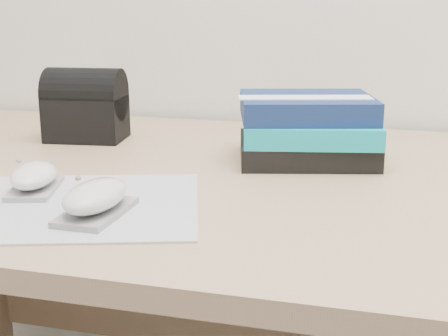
% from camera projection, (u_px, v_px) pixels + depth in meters
% --- Properties ---
extents(desk, '(1.60, 0.80, 0.73)m').
position_uv_depth(desk, '(282.00, 297.00, 1.07)').
color(desk, tan).
rests_on(desk, ground).
extents(mousepad, '(0.41, 0.36, 0.00)m').
position_uv_depth(mousepad, '(65.00, 205.00, 0.82)').
color(mousepad, '#96969E').
rests_on(mousepad, desk).
extents(mouse_rear, '(0.09, 0.12, 0.05)m').
position_uv_depth(mouse_rear, '(34.00, 177.00, 0.87)').
color(mouse_rear, '#979799').
rests_on(mouse_rear, mousepad).
extents(mouse_front, '(0.07, 0.12, 0.05)m').
position_uv_depth(mouse_front, '(96.00, 199.00, 0.77)').
color(mouse_front, gray).
rests_on(mouse_front, mousepad).
extents(book_stack, '(0.26, 0.22, 0.11)m').
position_uv_depth(book_stack, '(308.00, 129.00, 1.03)').
color(book_stack, black).
rests_on(book_stack, desk).
extents(pouch, '(0.15, 0.12, 0.14)m').
position_uv_depth(pouch, '(86.00, 105.00, 1.18)').
color(pouch, black).
rests_on(pouch, desk).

